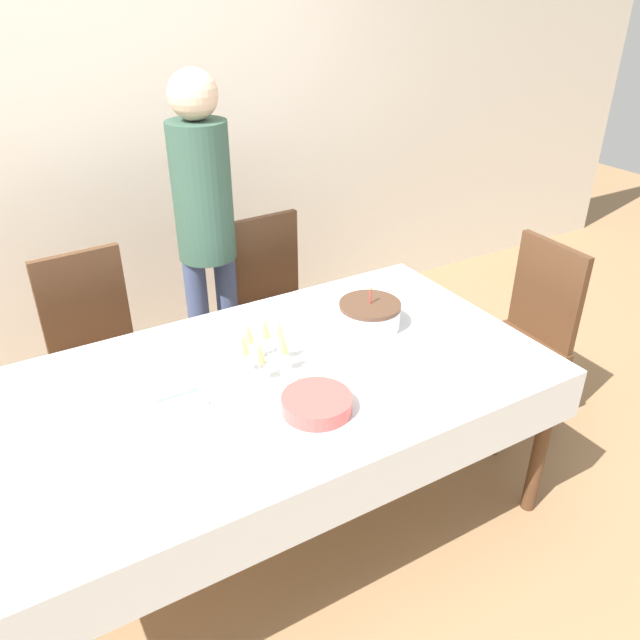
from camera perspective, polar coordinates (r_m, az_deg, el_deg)
ground_plane at (r=2.82m, az=-3.79°, el=-17.43°), size 12.00×12.00×0.00m
wall_back at (r=3.62m, az=-17.43°, el=16.80°), size 8.00×0.05×2.70m
dining_table at (r=2.40m, az=-4.28°, el=-7.03°), size 2.08×1.16×0.73m
dining_chair_far_left at (r=3.08m, az=-19.67°, el=-2.29°), size 0.45×0.45×0.96m
dining_chair_far_right at (r=3.32m, az=-4.13°, el=1.83°), size 0.44×0.44×0.96m
dining_chair_right_end at (r=3.19m, az=18.19°, el=-0.90°), size 0.44×0.44×0.96m
birthday_cake at (r=2.64m, az=4.56°, el=0.50°), size 0.26×0.26×0.18m
champagne_tray at (r=2.34m, az=-5.18°, el=-2.69°), size 0.30×0.30×0.18m
plate_stack_main at (r=2.15m, az=-0.30°, el=-7.65°), size 0.25×0.25×0.06m
cake_knife at (r=2.59m, az=8.55°, el=-1.76°), size 0.30×0.08×0.00m
fork_pile at (r=2.21m, az=-12.46°, el=-7.84°), size 0.18×0.08×0.02m
napkin_pile at (r=2.34m, az=-13.60°, el=-5.83°), size 0.15×0.15×0.01m
person_standing at (r=3.06m, az=-10.52°, el=9.28°), size 0.28×0.28×1.70m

